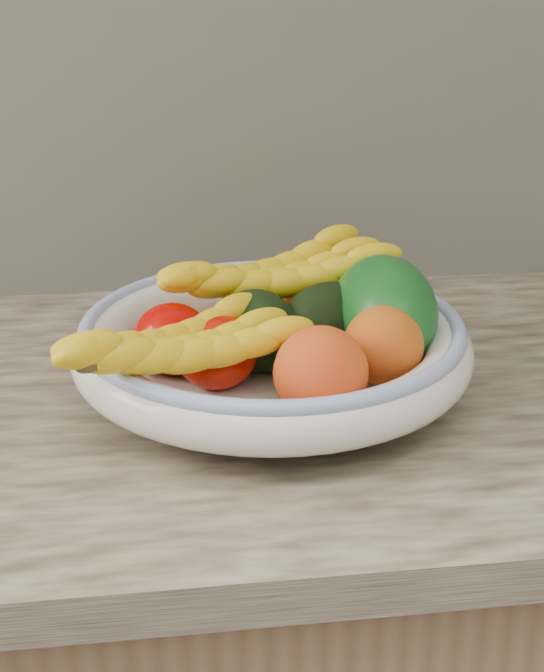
{
  "coord_description": "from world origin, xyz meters",
  "views": [
    {
      "loc": [
        -0.13,
        0.75,
        1.34
      ],
      "look_at": [
        0.0,
        1.66,
        0.96
      ],
      "focal_mm": 55.0,
      "sensor_mm": 36.0,
      "label": 1
    }
  ],
  "objects_px": {
    "fruit_bowl": "(272,347)",
    "banana_bunch_back": "(275,282)",
    "green_mango": "(384,312)",
    "banana_bunch_front": "(179,353)"
  },
  "relations": [
    {
      "from": "fruit_bowl",
      "to": "banana_bunch_back",
      "type": "height_order",
      "value": "banana_bunch_back"
    },
    {
      "from": "green_mango",
      "to": "banana_bunch_back",
      "type": "bearing_deg",
      "value": 142.76
    },
    {
      "from": "green_mango",
      "to": "banana_bunch_back",
      "type": "distance_m",
      "value": 0.12
    },
    {
      "from": "banana_bunch_front",
      "to": "banana_bunch_back",
      "type": "bearing_deg",
      "value": 25.76
    },
    {
      "from": "green_mango",
      "to": "banana_bunch_back",
      "type": "height_order",
      "value": "green_mango"
    },
    {
      "from": "fruit_bowl",
      "to": "green_mango",
      "type": "height_order",
      "value": "green_mango"
    },
    {
      "from": "fruit_bowl",
      "to": "banana_bunch_front",
      "type": "height_order",
      "value": "banana_bunch_front"
    },
    {
      "from": "green_mango",
      "to": "banana_bunch_front",
      "type": "relative_size",
      "value": 0.61
    },
    {
      "from": "fruit_bowl",
      "to": "banana_bunch_back",
      "type": "bearing_deg",
      "value": 79.96
    },
    {
      "from": "banana_bunch_front",
      "to": "green_mango",
      "type": "bearing_deg",
      "value": -6.52
    }
  ]
}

